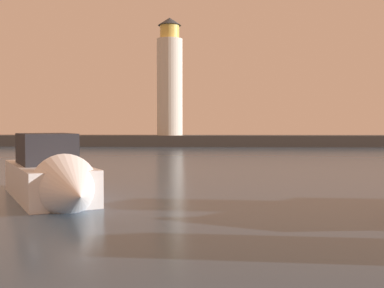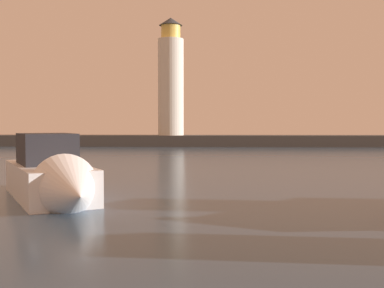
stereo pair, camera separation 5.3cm
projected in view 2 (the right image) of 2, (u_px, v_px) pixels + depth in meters
ground_plane at (203, 166)px, 35.87m from camera, size 220.00×220.00×0.00m
breakwater at (208, 141)px, 69.86m from camera, size 75.68×6.08×1.62m
lighthouse at (171, 80)px, 69.74m from camera, size 3.82×3.82×17.44m
motorboat_1 at (54, 178)px, 19.16m from camera, size 6.90×9.28×3.29m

